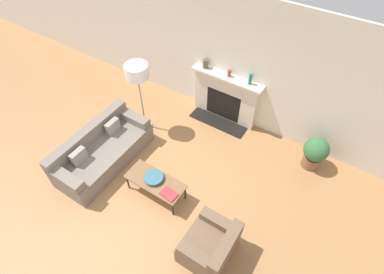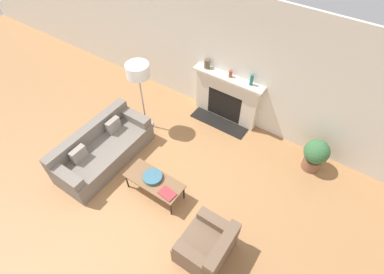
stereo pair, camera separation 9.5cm
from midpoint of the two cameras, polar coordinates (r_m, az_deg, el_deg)
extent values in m
plane|color=#A87547|center=(5.92, -9.77, -11.31)|extent=(18.00, 18.00, 0.00)
cube|color=silver|center=(6.58, 6.37, 14.68)|extent=(18.00, 0.06, 2.90)
cube|color=beige|center=(6.93, 7.02, 7.35)|extent=(1.53, 0.20, 1.12)
cube|color=black|center=(6.97, 6.56, 6.01)|extent=(0.84, 0.04, 0.73)
cube|color=black|center=(7.11, 5.51, 2.79)|extent=(1.37, 0.40, 0.02)
cube|color=beige|center=(6.55, 7.36, 11.09)|extent=(1.65, 0.28, 0.05)
cube|color=slate|center=(6.44, -15.79, -2.97)|extent=(0.89, 2.08, 0.42)
cube|color=slate|center=(6.37, -18.69, 0.62)|extent=(0.20, 2.08, 0.34)
cube|color=slate|center=(5.94, -22.65, -6.80)|extent=(0.82, 0.22, 0.18)
cube|color=slate|center=(6.61, -10.72, 3.84)|extent=(0.82, 0.22, 0.18)
cube|color=gray|center=(6.10, -20.37, -3.10)|extent=(0.12, 0.32, 0.28)
cube|color=gray|center=(6.44, -14.36, 2.19)|extent=(0.12, 0.32, 0.28)
cube|color=brown|center=(5.20, 3.05, -20.16)|extent=(0.75, 0.86, 0.42)
cube|color=brown|center=(4.82, 6.39, -20.27)|extent=(0.18, 0.86, 0.31)
cube|color=brown|center=(5.06, 5.30, -15.92)|extent=(0.67, 0.18, 0.16)
cube|color=brown|center=(4.82, 0.90, -21.98)|extent=(0.67, 0.18, 0.16)
cube|color=brown|center=(5.60, -6.77, -8.24)|extent=(1.13, 0.48, 0.03)
cylinder|color=black|center=(5.93, -11.82, -8.22)|extent=(0.03, 0.03, 0.39)
cylinder|color=black|center=(5.51, -3.54, -13.48)|extent=(0.03, 0.03, 0.39)
cylinder|color=black|center=(6.08, -9.29, -5.67)|extent=(0.03, 0.03, 0.39)
cylinder|color=black|center=(5.67, -1.08, -10.54)|extent=(0.03, 0.03, 0.39)
cylinder|color=#38667A|center=(5.61, -6.99, -7.73)|extent=(0.13, 0.13, 0.02)
cylinder|color=#38667A|center=(5.58, -7.03, -7.52)|extent=(0.36, 0.36, 0.05)
cube|color=#9E2D33|center=(5.40, -4.24, -10.68)|extent=(0.31, 0.24, 0.02)
cylinder|color=gray|center=(7.10, -8.30, 2.38)|extent=(0.32, 0.32, 0.03)
cylinder|color=gray|center=(6.61, -8.97, 6.75)|extent=(0.03, 0.03, 1.41)
cylinder|color=white|center=(6.12, -9.85, 12.39)|extent=(0.48, 0.48, 0.27)
cylinder|color=brown|center=(6.71, 3.31, 13.75)|extent=(0.13, 0.13, 0.20)
cylinder|color=brown|center=(6.50, 7.78, 11.84)|extent=(0.08, 0.08, 0.15)
cylinder|color=#28666B|center=(6.32, 11.71, 10.61)|extent=(0.07, 0.07, 0.24)
cylinder|color=brown|center=(6.62, 22.17, -4.58)|extent=(0.36, 0.36, 0.28)
sphere|color=#386B3D|center=(6.36, 23.08, -2.58)|extent=(0.50, 0.50, 0.50)
camera|label=1|loc=(0.05, -89.56, 0.49)|focal=28.00mm
camera|label=2|loc=(0.05, 90.44, -0.49)|focal=28.00mm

